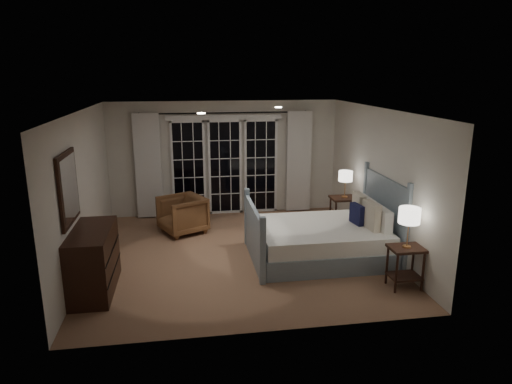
{
  "coord_description": "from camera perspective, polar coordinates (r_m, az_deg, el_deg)",
  "views": [
    {
      "loc": [
        -0.87,
        -7.4,
        3.09
      ],
      "look_at": [
        0.34,
        0.25,
        1.05
      ],
      "focal_mm": 32.0,
      "sensor_mm": 36.0,
      "label": 1
    }
  ],
  "objects": [
    {
      "name": "wall_right",
      "position": [
        8.34,
        15.09,
        1.49
      ],
      "size": [
        0.02,
        5.0,
        2.5
      ],
      "primitive_type": "cube",
      "color": "beige",
      "rests_on": "floor"
    },
    {
      "name": "lamp_right",
      "position": [
        9.09,
        11.13,
        1.91
      ],
      "size": [
        0.27,
        0.27,
        0.53
      ],
      "color": "tan",
      "rests_on": "nightstand_right"
    },
    {
      "name": "ceiling",
      "position": [
        7.48,
        -2.32,
        10.21
      ],
      "size": [
        5.0,
        5.0,
        0.0
      ],
      "primitive_type": "plane",
      "rotation": [
        3.14,
        0.0,
        0.0
      ],
      "color": "white",
      "rests_on": "wall_back"
    },
    {
      "name": "bed",
      "position": [
        7.91,
        8.42,
        -5.77
      ],
      "size": [
        2.34,
        1.68,
        1.37
      ],
      "color": "gray",
      "rests_on": "floor"
    },
    {
      "name": "curtain_left",
      "position": [
        10.01,
        -13.32,
        3.17
      ],
      "size": [
        0.55,
        0.1,
        2.25
      ],
      "primitive_type": "cube",
      "color": "silver",
      "rests_on": "curtain_rod"
    },
    {
      "name": "wall_back",
      "position": [
        10.11,
        -3.93,
        4.23
      ],
      "size": [
        5.0,
        0.02,
        2.5
      ],
      "primitive_type": "cube",
      "color": "beige",
      "rests_on": "floor"
    },
    {
      "name": "dresser",
      "position": [
        7.03,
        -19.65,
        -8.09
      ],
      "size": [
        0.56,
        1.31,
        0.93
      ],
      "color": "black",
      "rests_on": "floor"
    },
    {
      "name": "mirror",
      "position": [
        6.75,
        -22.4,
        0.42
      ],
      "size": [
        0.05,
        0.85,
        1.0
      ],
      "color": "black",
      "rests_on": "wall_left"
    },
    {
      "name": "wall_front",
      "position": [
        5.31,
        1.01,
        -5.53
      ],
      "size": [
        5.0,
        0.02,
        2.5
      ],
      "primitive_type": "cube",
      "color": "beige",
      "rests_on": "floor"
    },
    {
      "name": "curtain_right",
      "position": [
        10.29,
        5.35,
        3.82
      ],
      "size": [
        0.55,
        0.1,
        2.25
      ],
      "primitive_type": "cube",
      "color": "silver",
      "rests_on": "curtain_rod"
    },
    {
      "name": "wall_left",
      "position": [
        7.8,
        -20.78,
        0.13
      ],
      "size": [
        0.02,
        5.0,
        2.5
      ],
      "primitive_type": "cube",
      "color": "beige",
      "rests_on": "floor"
    },
    {
      "name": "nightstand_left",
      "position": [
        7.09,
        18.17,
        -8.19
      ],
      "size": [
        0.49,
        0.39,
        0.63
      ],
      "color": "black",
      "rests_on": "floor"
    },
    {
      "name": "curtain_rod",
      "position": [
        9.88,
        -3.98,
        9.84
      ],
      "size": [
        3.5,
        0.03,
        0.03
      ],
      "primitive_type": "cylinder",
      "rotation": [
        0.0,
        1.57,
        0.0
      ],
      "color": "black",
      "rests_on": "wall_back"
    },
    {
      "name": "lamp_left",
      "position": [
        6.86,
        18.63,
        -2.85
      ],
      "size": [
        0.31,
        0.31,
        0.59
      ],
      "color": "tan",
      "rests_on": "nightstand_left"
    },
    {
      "name": "nightstand_right",
      "position": [
        9.25,
        10.93,
        -2.04
      ],
      "size": [
        0.54,
        0.43,
        0.69
      ],
      "color": "black",
      "rests_on": "floor"
    },
    {
      "name": "french_doors",
      "position": [
        10.1,
        -3.89,
        3.3
      ],
      "size": [
        2.5,
        0.04,
        2.2
      ],
      "color": "black",
      "rests_on": "wall_back"
    },
    {
      "name": "floor",
      "position": [
        8.07,
        -2.14,
        -7.77
      ],
      "size": [
        5.0,
        5.0,
        0.0
      ],
      "primitive_type": "plane",
      "color": "#89624A",
      "rests_on": "ground"
    },
    {
      "name": "downlight_b",
      "position": [
        7.04,
        -6.86,
        9.75
      ],
      "size": [
        0.12,
        0.12,
        0.01
      ],
      "primitive_type": "cylinder",
      "color": "white",
      "rests_on": "ceiling"
    },
    {
      "name": "downlight_a",
      "position": [
        8.2,
        2.83,
        10.54
      ],
      "size": [
        0.12,
        0.12,
        0.01
      ],
      "primitive_type": "cylinder",
      "color": "white",
      "rests_on": "ceiling"
    },
    {
      "name": "armchair",
      "position": [
        9.12,
        -9.19,
        -2.81
      ],
      "size": [
        1.08,
        1.07,
        0.74
      ],
      "primitive_type": "imported",
      "rotation": [
        0.0,
        0.0,
        -1.11
      ],
      "color": "brown",
      "rests_on": "floor"
    }
  ]
}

